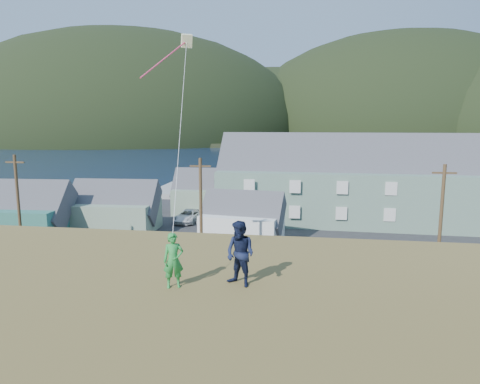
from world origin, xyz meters
name	(u,v)px	position (x,y,z in m)	size (l,w,h in m)	color
ground	(227,285)	(0.00, 0.00, 0.00)	(900.00, 900.00, 0.00)	#0A1638
grass_strip	(221,295)	(0.00, -2.00, 0.05)	(110.00, 8.00, 0.10)	#4C3D19
waterfront_lot	(254,228)	(0.00, 17.00, 0.06)	(72.00, 36.00, 0.12)	#28282B
wharf	(234,191)	(-6.00, 40.00, 0.45)	(26.00, 14.00, 0.90)	gray
far_shore	(298,136)	(0.00, 330.00, 1.00)	(900.00, 320.00, 2.00)	black
far_hills	(349,137)	(35.59, 279.38, 2.00)	(760.00, 265.00, 143.00)	black
lodge	(374,182)	(13.49, 21.91, 4.90)	(36.56, 11.25, 12.75)	slate
shed_teal	(24,213)	(-22.62, 9.33, 2.72)	(9.54, 6.98, 7.30)	#296052
shed_palegreen_near	(114,208)	(-14.83, 13.54, 2.57)	(9.65, 6.35, 6.81)	gray
shed_white	(242,220)	(-0.39, 10.81, 2.42)	(8.50, 6.22, 6.27)	white
shed_palegreen_far	(214,193)	(-6.08, 24.50, 2.73)	(10.78, 6.35, 7.14)	gray
utility_poles	(207,218)	(-1.72, 1.50, 4.61)	(32.50, 0.24, 9.11)	#47331E
parked_cars	(180,212)	(-9.64, 20.76, 0.88)	(25.84, 12.58, 1.58)	white
kite_flyer_green	(173,260)	(1.92, -18.41, 7.97)	(0.56, 0.37, 1.54)	#258A38
kite_flyer_navy	(240,254)	(3.72, -18.01, 8.12)	(0.89, 0.70, 1.84)	#141C39
kite_rig	(183,46)	(0.15, -10.77, 14.99)	(1.49, 4.28, 10.43)	#F8F9BD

